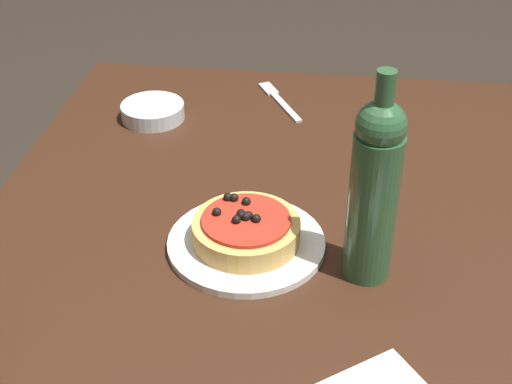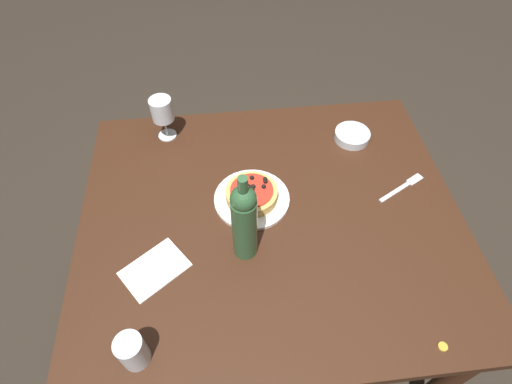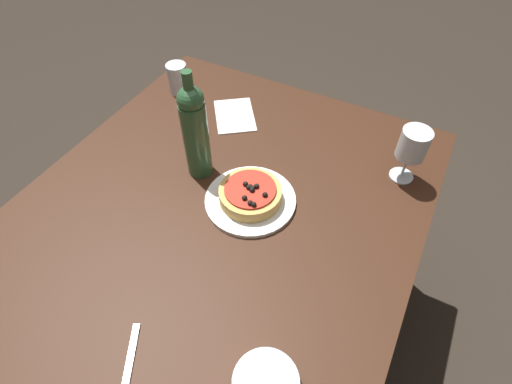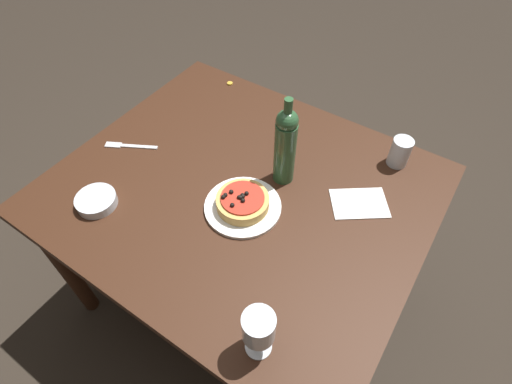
% 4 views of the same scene
% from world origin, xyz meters
% --- Properties ---
extents(ground_plane, '(14.00, 14.00, 0.00)m').
position_xyz_m(ground_plane, '(0.00, 0.00, 0.00)').
color(ground_plane, '#2D261E').
extents(dining_table, '(1.20, 1.03, 0.73)m').
position_xyz_m(dining_table, '(0.00, 0.00, 0.64)').
color(dining_table, '#381E11').
rests_on(dining_table, ground_plane).
extents(dinner_plate, '(0.24, 0.24, 0.01)m').
position_xyz_m(dinner_plate, '(-0.06, 0.07, 0.73)').
color(dinner_plate, white).
rests_on(dinner_plate, dining_table).
extents(pizza, '(0.17, 0.17, 0.05)m').
position_xyz_m(pizza, '(-0.05, 0.07, 0.76)').
color(pizza, tan).
rests_on(pizza, dinner_plate).
extents(wine_glass, '(0.08, 0.08, 0.17)m').
position_xyz_m(wine_glass, '(-0.34, 0.40, 0.85)').
color(wine_glass, silver).
rests_on(wine_glass, dining_table).
extents(wine_bottle, '(0.07, 0.07, 0.32)m').
position_xyz_m(wine_bottle, '(-0.09, -0.12, 0.88)').
color(wine_bottle, '#2D5633').
rests_on(wine_bottle, dining_table).
extents(water_cup, '(0.07, 0.07, 0.10)m').
position_xyz_m(water_cup, '(-0.39, -0.39, 0.78)').
color(water_cup, silver).
rests_on(water_cup, dining_table).
extents(side_bowl, '(0.13, 0.13, 0.03)m').
position_xyz_m(side_bowl, '(0.34, 0.31, 0.74)').
color(side_bowl, silver).
rests_on(side_bowl, dining_table).
extents(fork, '(0.18, 0.11, 0.00)m').
position_xyz_m(fork, '(0.45, 0.07, 0.73)').
color(fork, silver).
rests_on(fork, dining_table).
extents(paper_napkin, '(0.22, 0.20, 0.00)m').
position_xyz_m(paper_napkin, '(-0.36, -0.15, 0.73)').
color(paper_napkin, white).
rests_on(paper_napkin, dining_table).
extents(bottle_cap, '(0.02, 0.02, 0.01)m').
position_xyz_m(bottle_cap, '(0.37, -0.45, 0.73)').
color(bottle_cap, gold).
rests_on(bottle_cap, dining_table).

